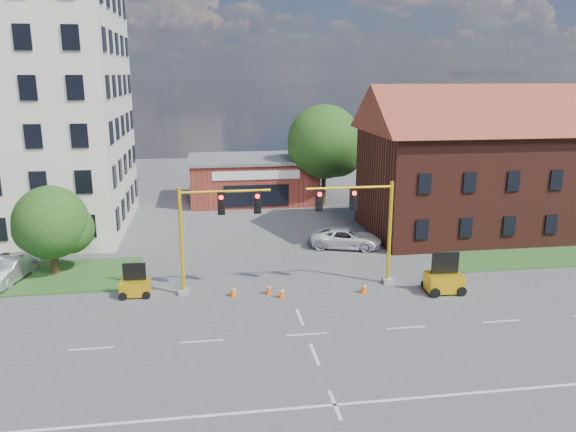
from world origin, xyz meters
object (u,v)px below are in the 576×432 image
object	(u,v)px
trailer_west	(135,286)
pickup_white	(346,238)
signal_mast_west	(211,227)
trailer_east	(444,280)
signal_mast_east	(363,221)

from	to	relation	value
trailer_west	pickup_white	distance (m)	15.68
signal_mast_west	trailer_west	xyz separation A→B (m)	(-4.32, 0.17, -3.34)
trailer_west	pickup_white	world-z (taller)	trailer_west
trailer_west	pickup_white	bearing A→B (deg)	29.36
signal_mast_west	trailer_east	xyz separation A→B (m)	(13.06, -1.85, -3.21)
signal_mast_west	signal_mast_east	distance (m)	8.71
signal_mast_west	pickup_white	xyz separation A→B (m)	(9.64, 7.29, -3.22)
trailer_east	pickup_white	world-z (taller)	trailer_east
signal_mast_east	pickup_white	world-z (taller)	signal_mast_east
trailer_west	pickup_white	size ratio (longest dim) A/B	0.37
pickup_white	signal_mast_east	bearing A→B (deg)	-169.69
trailer_east	pickup_white	distance (m)	9.77
signal_mast_west	trailer_east	bearing A→B (deg)	-8.07
trailer_west	signal_mast_east	bearing A→B (deg)	1.58
signal_mast_east	signal_mast_west	bearing A→B (deg)	180.00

